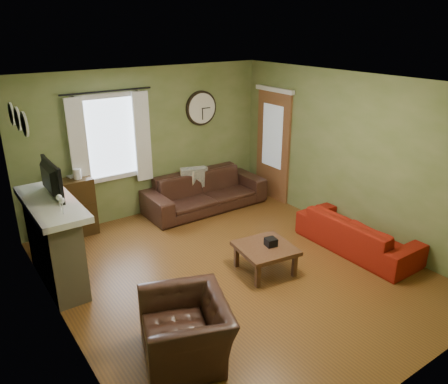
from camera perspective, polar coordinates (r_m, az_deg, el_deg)
floor at (r=6.29m, az=1.36°, el=-10.25°), size 4.60×5.20×0.00m
ceiling at (r=5.40m, az=1.61°, el=13.97°), size 4.60×5.20×0.00m
wall_left at (r=4.82m, az=-21.18°, el=-4.61°), size 0.00×5.20×2.60m
wall_right at (r=7.25m, az=16.32°, el=4.53°), size 0.00×5.20×2.60m
wall_back at (r=7.86m, az=-9.90°, el=6.35°), size 4.60×0.00×2.60m
wall_front at (r=4.13m, az=23.72°, el=-9.54°), size 4.60×0.00×2.60m
fireplace at (r=6.20m, az=-21.25°, el=-6.49°), size 0.40×1.40×1.10m
firebox at (r=6.35m, az=-19.29°, el=-8.10°), size 0.04×0.60×0.55m
mantel at (r=5.97m, az=-21.72°, el=-1.40°), size 0.58×1.60×0.08m
tv at (r=6.04m, az=-22.17°, el=0.98°), size 0.08×0.60×0.35m
tv_screen at (r=6.03m, az=-21.51°, el=1.63°), size 0.02×0.62×0.36m
medallion_left at (r=5.29m, az=-24.61°, el=8.05°), size 0.28×0.28×0.03m
medallion_mid at (r=5.62m, az=-25.34°, el=8.63°), size 0.28×0.28×0.03m
medallion_right at (r=5.96m, az=-25.99°, el=9.15°), size 0.28×0.28×0.03m
window_pane at (r=7.53m, az=-14.75°, el=6.88°), size 1.00×0.02×1.30m
curtain_rod at (r=7.30m, az=-15.04°, el=12.59°), size 0.03×0.03×1.50m
curtain_left at (r=7.29m, az=-18.47°, el=5.60°), size 0.28×0.04×1.55m
curtain_right at (r=7.66m, az=-10.59°, el=7.06°), size 0.28×0.04×1.55m
wall_clock at (r=8.22m, az=-2.93°, el=10.86°), size 0.64×0.06×0.64m
door at (r=8.52m, az=6.42°, el=5.97°), size 0.05×0.90×2.10m
bookshelf at (r=7.46m, az=-19.59°, el=-2.11°), size 0.81×0.34×0.96m
book at (r=7.46m, az=-19.84°, el=1.84°), size 0.21×0.27×0.02m
sofa_brown at (r=8.17m, az=-2.48°, el=0.10°), size 2.29×0.90×0.67m
pillow_left at (r=8.25m, az=-3.41°, el=1.90°), size 0.39×0.21×0.37m
pillow_right at (r=8.19m, az=-4.16°, el=1.73°), size 0.46×0.27×0.45m
sofa_red at (r=7.00m, az=17.00°, el=-5.17°), size 0.75×1.91×0.56m
armchair at (r=4.75m, az=-5.01°, el=-17.47°), size 1.15×1.22×0.65m
coffee_table at (r=6.21m, az=5.38°, el=-8.67°), size 0.83×0.83×0.39m
tissue_box at (r=6.13m, az=6.12°, el=-6.92°), size 0.17×0.17×0.11m
wine_glass_a at (r=5.44m, az=-20.34°, el=-1.75°), size 0.07×0.07×0.20m
wine_glass_b at (r=5.54m, az=-20.66°, el=-1.36°), size 0.07×0.07×0.21m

